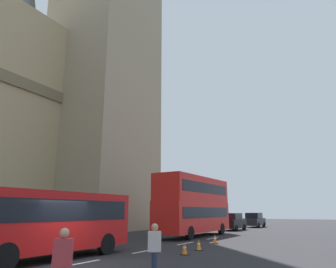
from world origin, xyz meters
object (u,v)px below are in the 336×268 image
Objects in this scene: traffic_cone_middle at (199,245)px; sedan_lead at (233,222)px; double_decker_bus at (194,203)px; pedestrian_by_kerb at (154,250)px; traffic_cone_east at (215,239)px; sedan_trailing at (255,220)px; pedestrian_near_cones at (62,264)px; traffic_cone_west at (185,249)px.

sedan_lead is at bearing 13.55° from traffic_cone_middle.
double_decker_bus is 17.32m from pedestrian_by_kerb.
sedan_lead is at bearing 14.69° from traffic_cone_east.
sedan_trailing reaches higher than pedestrian_by_kerb.
pedestrian_near_cones is at bearing -170.94° from sedan_trailing.
sedan_lead reaches higher than pedestrian_by_kerb.
pedestrian_near_cones reaches higher than traffic_cone_east.
pedestrian_by_kerb is at bearing -5.74° from pedestrian_near_cones.
double_decker_bus is at bearing 21.90° from pedestrian_by_kerb.
sedan_lead is at bearing 12.67° from traffic_cone_west.
sedan_lead is (9.76, 0.06, -1.80)m from double_decker_bus.
sedan_lead is at bearing 0.35° from double_decker_bus.
pedestrian_by_kerb reaches higher than traffic_cone_west.
pedestrian_by_kerb is (-11.32, -2.70, 0.63)m from traffic_cone_east.
double_decker_bus is 2.27× the size of sedan_trailing.
pedestrian_near_cones is 3.26m from pedestrian_by_kerb.
pedestrian_near_cones reaches higher than traffic_cone_west.
double_decker_bus is 17.19× the size of traffic_cone_east.
double_decker_bus is at bearing 179.35° from sedan_trailing.
double_decker_bus is at bearing 17.60° from pedestrian_near_cones.
sedan_lead is at bearing 14.14° from pedestrian_by_kerb.
sedan_lead is 20.56m from traffic_cone_west.
sedan_trailing reaches higher than traffic_cone_middle.
double_decker_bus is 9.92m from sedan_lead.
traffic_cone_middle is (-18.14, -4.37, -0.63)m from sedan_lead.
double_decker_bus is 17.19× the size of traffic_cone_middle.
double_decker_bus is 6.44m from traffic_cone_east.
traffic_cone_west and traffic_cone_east have the same top height.
traffic_cone_east is at bearing 7.34° from traffic_cone_west.
pedestrian_by_kerb is (3.24, -0.33, 0.00)m from pedestrian_near_cones.
sedan_lead is 7.59× the size of traffic_cone_east.
traffic_cone_middle is at bearing 4.00° from traffic_cone_west.
traffic_cone_west is at bearing -176.00° from traffic_cone_middle.
traffic_cone_east is at bearing -171.08° from sedan_trailing.
pedestrian_by_kerb reaches higher than traffic_cone_east.
traffic_cone_west is 5.67m from traffic_cone_east.
double_decker_bus reaches higher than traffic_cone_middle.
traffic_cone_middle is (1.90, 0.13, 0.00)m from traffic_cone_west.
traffic_cone_west is 1.91m from traffic_cone_middle.
traffic_cone_middle is at bearing -170.97° from traffic_cone_east.
pedestrian_by_kerb reaches higher than traffic_cone_middle.
double_decker_bus is 2.27× the size of sedan_lead.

